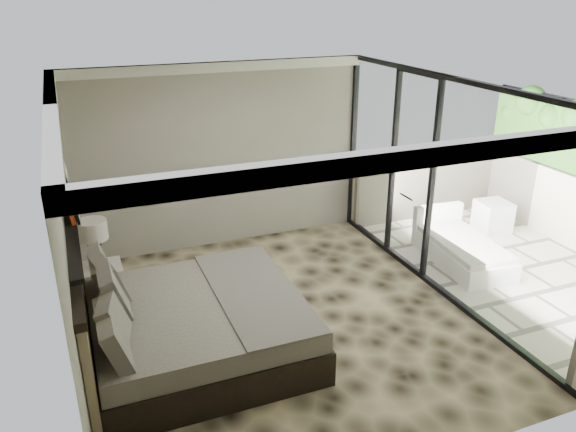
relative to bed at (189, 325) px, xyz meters
name	(u,v)px	position (x,y,z in m)	size (l,w,h in m)	color
floor	(280,322)	(1.15, 0.24, -0.38)	(5.00, 5.00, 0.00)	black
ceiling	(279,90)	(1.15, 0.24, 2.41)	(4.50, 5.00, 0.02)	silver
back_wall	(220,157)	(1.15, 2.73, 1.02)	(4.50, 0.02, 2.80)	gray
left_wall	(67,247)	(-1.09, 0.24, 1.02)	(0.02, 5.00, 2.80)	gray
glass_wall	(446,190)	(3.40, 0.24, 1.02)	(0.08, 5.00, 2.80)	white
terrace_slab	(521,272)	(4.90, 0.24, -0.44)	(3.00, 5.00, 0.12)	#BEB7A2
picture_ledge	(72,233)	(-1.03, 0.34, 1.12)	(0.12, 2.20, 0.05)	black
bed	(189,325)	(0.00, 0.00, 0.00)	(2.34, 2.26, 1.30)	black
nightstand	(103,285)	(-0.79, 1.47, -0.11)	(0.53, 0.53, 0.53)	black
table_lamp	(94,238)	(-0.81, 1.45, 0.56)	(0.35, 0.35, 0.65)	black
abstract_canvas	(61,171)	(-1.04, 0.91, 1.60)	(0.04, 0.90, 0.90)	red
framed_print	(70,190)	(-0.99, 0.70, 1.45)	(0.03, 0.50, 0.60)	black
ottoman	(493,216)	(5.45, 1.53, -0.13)	(0.49, 0.49, 0.49)	silver
lounger	(461,249)	(4.22, 0.78, -0.18)	(0.96, 1.69, 0.63)	silver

